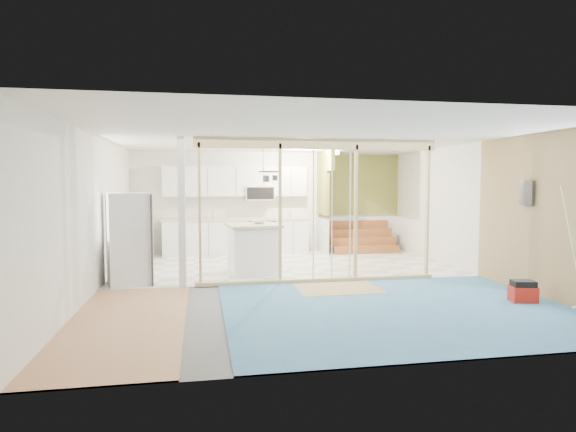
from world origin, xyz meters
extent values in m
cube|color=slate|center=(0.00, 0.00, 0.00)|extent=(7.00, 8.00, 0.01)
cube|color=white|center=(0.00, 0.00, 2.60)|extent=(7.00, 8.00, 0.01)
cube|color=white|center=(0.00, 4.00, 1.30)|extent=(7.00, 0.01, 2.60)
cube|color=white|center=(0.00, -4.00, 1.30)|extent=(7.00, 0.01, 2.60)
cube|color=white|center=(-3.50, 0.00, 1.30)|extent=(0.01, 8.00, 2.60)
cube|color=white|center=(3.50, 0.00, 1.30)|extent=(0.01, 8.00, 2.60)
cube|color=white|center=(0.00, 2.00, 0.01)|extent=(7.00, 4.00, 0.02)
cube|color=#4C87B8|center=(1.00, -2.00, 0.01)|extent=(5.00, 4.00, 0.02)
cube|color=tan|center=(-2.75, -2.00, 0.01)|extent=(1.50, 4.00, 0.02)
cube|color=tan|center=(0.50, -0.60, 0.02)|extent=(1.40, 1.00, 0.01)
cube|color=tan|center=(0.30, 0.00, 2.50)|extent=(4.40, 0.09, 0.18)
cube|color=tan|center=(0.30, 0.00, 0.05)|extent=(4.40, 0.09, 0.06)
cube|color=silver|center=(-2.10, 0.00, 1.30)|extent=(0.12, 0.14, 2.60)
cube|color=tan|center=(-1.80, 0.00, 1.30)|extent=(0.04, 0.09, 2.40)
cube|color=tan|center=(-0.40, 0.00, 1.30)|extent=(0.05, 0.09, 2.40)
cube|color=tan|center=(1.00, 0.00, 1.30)|extent=(0.04, 0.09, 2.40)
cube|color=tan|center=(2.40, 0.00, 1.30)|extent=(0.04, 0.09, 2.40)
cylinder|color=silver|center=(0.20, -0.03, 1.22)|extent=(0.02, 0.02, 2.35)
cylinder|color=silver|center=(0.90, 0.02, 1.22)|extent=(0.02, 0.02, 2.35)
cylinder|color=silver|center=(0.55, 0.00, 1.22)|extent=(0.02, 0.02, 2.35)
cube|color=white|center=(-0.90, 3.70, 0.44)|extent=(3.60, 0.60, 0.88)
cube|color=beige|center=(-0.90, 3.70, 0.91)|extent=(3.66, 0.64, 0.05)
cube|color=white|center=(-3.20, 2.60, 0.44)|extent=(0.60, 1.60, 0.88)
cube|color=beige|center=(-3.20, 2.60, 0.91)|extent=(0.64, 1.64, 0.05)
cube|color=white|center=(-0.90, 3.82, 1.85)|extent=(3.60, 0.34, 0.75)
cube|color=white|center=(-0.30, 3.78, 1.55)|extent=(0.72, 0.38, 0.36)
cube|color=black|center=(-0.30, 3.59, 1.55)|extent=(0.68, 0.02, 0.30)
cube|color=olive|center=(1.30, 3.55, 1.80)|extent=(0.10, 0.90, 1.60)
cube|color=silver|center=(1.30, 3.55, 0.45)|extent=(0.10, 0.90, 0.90)
cube|color=olive|center=(1.30, 2.85, 2.35)|extent=(0.10, 0.50, 0.50)
cube|color=olive|center=(2.40, 3.97, 1.75)|extent=(2.20, 0.04, 1.60)
cube|color=silver|center=(2.40, 3.97, 0.45)|extent=(2.20, 0.04, 0.90)
cube|color=#96532B|center=(2.35, 3.20, 0.10)|extent=(1.70, 0.26, 0.20)
cube|color=#96532B|center=(2.35, 3.46, 0.30)|extent=(1.70, 0.26, 0.20)
cube|color=#96532B|center=(2.35, 3.72, 0.50)|extent=(1.70, 0.26, 0.20)
cube|color=#96532B|center=(2.35, 3.98, 0.70)|extent=(1.70, 0.26, 0.20)
torus|color=black|center=(-0.30, 1.90, 2.05)|extent=(0.52, 0.52, 0.02)
cylinder|color=black|center=(-0.45, 1.90, 2.30)|extent=(0.01, 0.01, 0.50)
cylinder|color=black|center=(-0.15, 1.90, 2.30)|extent=(0.01, 0.01, 0.50)
cylinder|color=#3B3B40|center=(-0.40, 1.80, 1.90)|extent=(0.14, 0.14, 0.14)
cylinder|color=#3B3B40|center=(-0.18, 2.00, 1.92)|extent=(0.12, 0.12, 0.12)
cube|color=tan|center=(3.48, -2.00, 1.30)|extent=(0.02, 4.00, 2.60)
cube|color=#3B3B40|center=(3.43, -1.40, 1.65)|extent=(0.04, 0.30, 0.40)
cylinder|color=#FFEABF|center=(1.40, 3.00, 2.54)|extent=(0.32, 0.32, 0.08)
cube|color=silver|center=(-3.04, 0.45, 0.82)|extent=(0.86, 0.85, 1.64)
cube|color=#3B3B40|center=(-2.70, 0.45, 0.82)|extent=(0.19, 0.64, 1.61)
cube|color=white|center=(-0.76, 1.10, 0.46)|extent=(0.99, 0.99, 0.92)
cube|color=beige|center=(-0.76, 1.10, 0.97)|extent=(1.11, 1.11, 0.05)
imported|color=silver|center=(-0.63, 1.18, 1.03)|extent=(0.33, 0.33, 0.07)
imported|color=silver|center=(-1.45, 3.67, 1.07)|extent=(0.13, 0.14, 0.28)
imported|color=silver|center=(0.51, 3.72, 1.03)|extent=(0.11, 0.11, 0.19)
cube|color=#AF1A10|center=(3.00, -1.97, 0.13)|extent=(0.41, 0.34, 0.25)
cube|color=black|center=(3.00, -1.97, 0.30)|extent=(0.37, 0.30, 0.09)
cube|color=#F1D893|center=(2.89, -3.10, 0.90)|extent=(0.41, 0.18, 1.78)
camera|label=1|loc=(-1.79, -8.38, 1.82)|focal=30.00mm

